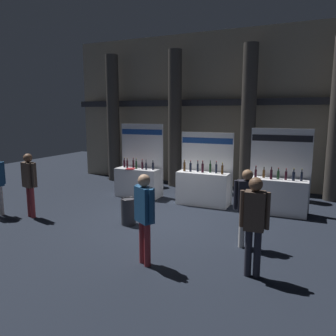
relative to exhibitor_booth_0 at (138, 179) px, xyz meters
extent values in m
plane|color=black|center=(1.87, -2.14, -0.61)|extent=(24.76, 24.76, 0.00)
cube|color=tan|center=(1.87, 2.96, 2.34)|extent=(12.38, 0.25, 5.90)
cube|color=#2D2D33|center=(1.87, 2.65, 2.63)|extent=(12.38, 0.20, 0.24)
cylinder|color=#423D38|center=(-2.34, 2.12, 1.99)|extent=(0.52, 0.52, 5.20)
cylinder|color=#423D38|center=(0.47, 2.12, 1.99)|extent=(0.52, 0.52, 5.20)
cylinder|color=#423D38|center=(3.27, 2.12, 1.99)|extent=(0.52, 0.52, 5.20)
cube|color=white|center=(0.00, -0.05, -0.12)|extent=(1.52, 0.60, 0.98)
cube|color=white|center=(0.00, 0.29, 0.63)|extent=(1.59, 0.04, 2.48)
cube|color=navy|center=(0.00, 0.27, 1.59)|extent=(1.55, 0.01, 0.18)
cylinder|color=black|center=(-0.56, 0.02, 0.49)|extent=(0.07, 0.07, 0.24)
cylinder|color=black|center=(-0.56, 0.02, 0.65)|extent=(0.03, 0.03, 0.08)
cylinder|color=gold|center=(-0.56, 0.02, 0.70)|extent=(0.03, 0.03, 0.02)
cylinder|color=black|center=(-0.38, -0.09, 0.50)|extent=(0.06, 0.06, 0.26)
cylinder|color=black|center=(-0.38, -0.09, 0.67)|extent=(0.03, 0.03, 0.07)
cylinder|color=gold|center=(-0.38, -0.09, 0.71)|extent=(0.03, 0.03, 0.02)
cylinder|color=black|center=(-0.19, -0.01, 0.51)|extent=(0.06, 0.06, 0.27)
cylinder|color=black|center=(-0.19, -0.01, 0.68)|extent=(0.03, 0.03, 0.06)
cylinder|color=red|center=(-0.19, -0.01, 0.72)|extent=(0.03, 0.03, 0.02)
cylinder|color=#19381E|center=(-0.01, -0.12, 0.50)|extent=(0.06, 0.06, 0.26)
cylinder|color=#19381E|center=(-0.01, -0.12, 0.67)|extent=(0.03, 0.03, 0.08)
cylinder|color=gold|center=(-0.01, -0.12, 0.72)|extent=(0.03, 0.03, 0.02)
cylinder|color=black|center=(0.20, -0.08, 0.49)|extent=(0.07, 0.07, 0.24)
cylinder|color=black|center=(0.20, -0.08, 0.65)|extent=(0.03, 0.03, 0.08)
cylinder|color=red|center=(0.20, -0.08, 0.70)|extent=(0.03, 0.03, 0.02)
cylinder|color=black|center=(0.38, -0.15, 0.49)|extent=(0.06, 0.06, 0.24)
cylinder|color=black|center=(0.38, -0.15, 0.65)|extent=(0.03, 0.03, 0.09)
cylinder|color=black|center=(0.38, -0.15, 0.70)|extent=(0.03, 0.03, 0.02)
cylinder|color=black|center=(0.58, -0.04, 0.49)|extent=(0.07, 0.07, 0.24)
cylinder|color=black|center=(0.58, -0.04, 0.64)|extent=(0.03, 0.03, 0.07)
cylinder|color=black|center=(0.58, -0.04, 0.68)|extent=(0.03, 0.03, 0.02)
cube|color=maroon|center=(-0.17, -0.23, 0.38)|extent=(0.35, 0.39, 0.02)
cube|color=white|center=(2.35, -0.12, -0.09)|extent=(1.61, 0.60, 1.03)
cube|color=white|center=(2.35, 0.22, 0.51)|extent=(1.69, 0.04, 2.25)
cube|color=navy|center=(2.35, 0.20, 1.38)|extent=(1.64, 0.01, 0.18)
cylinder|color=#472D14|center=(1.74, -0.15, 0.56)|extent=(0.07, 0.07, 0.28)
cylinder|color=#472D14|center=(1.74, -0.15, 0.73)|extent=(0.03, 0.03, 0.07)
cylinder|color=gold|center=(1.74, -0.15, 0.78)|extent=(0.03, 0.03, 0.02)
cylinder|color=black|center=(1.94, -0.14, 0.55)|extent=(0.07, 0.07, 0.27)
cylinder|color=black|center=(1.94, -0.14, 0.72)|extent=(0.03, 0.03, 0.06)
cylinder|color=red|center=(1.94, -0.14, 0.76)|extent=(0.03, 0.03, 0.02)
cylinder|color=black|center=(2.16, -0.10, 0.55)|extent=(0.06, 0.06, 0.26)
cylinder|color=black|center=(2.16, -0.10, 0.72)|extent=(0.03, 0.03, 0.09)
cylinder|color=red|center=(2.16, -0.10, 0.77)|extent=(0.03, 0.03, 0.02)
cylinder|color=black|center=(2.34, -0.15, 0.56)|extent=(0.07, 0.07, 0.27)
cylinder|color=black|center=(2.34, -0.15, 0.73)|extent=(0.03, 0.03, 0.08)
cylinder|color=red|center=(2.34, -0.15, 0.78)|extent=(0.03, 0.03, 0.02)
cylinder|color=#19381E|center=(2.55, -0.05, 0.55)|extent=(0.07, 0.07, 0.27)
cylinder|color=#19381E|center=(2.55, -0.05, 0.73)|extent=(0.03, 0.03, 0.09)
cylinder|color=black|center=(2.55, -0.05, 0.78)|extent=(0.03, 0.03, 0.02)
cylinder|color=black|center=(2.76, -0.11, 0.56)|extent=(0.06, 0.06, 0.27)
cylinder|color=black|center=(2.76, -0.11, 0.74)|extent=(0.03, 0.03, 0.08)
cylinder|color=red|center=(2.76, -0.11, 0.78)|extent=(0.03, 0.03, 0.02)
cylinder|color=#472D14|center=(2.97, -0.20, 0.55)|extent=(0.07, 0.07, 0.27)
cylinder|color=#472D14|center=(2.97, -0.20, 0.72)|extent=(0.03, 0.03, 0.07)
cylinder|color=gold|center=(2.97, -0.20, 0.77)|extent=(0.03, 0.03, 0.02)
cube|color=white|center=(4.58, -0.15, -0.11)|extent=(1.61, 0.60, 1.00)
cube|color=white|center=(4.58, 0.19, 0.59)|extent=(1.69, 0.04, 2.41)
cube|color=black|center=(4.58, 0.17, 1.52)|extent=(1.65, 0.01, 0.18)
cylinder|color=black|center=(3.96, -0.25, 0.52)|extent=(0.07, 0.07, 0.25)
cylinder|color=black|center=(3.96, -0.25, 0.69)|extent=(0.03, 0.03, 0.09)
cylinder|color=red|center=(3.96, -0.25, 0.74)|extent=(0.03, 0.03, 0.02)
cylinder|color=#472D14|center=(4.17, -0.10, 0.50)|extent=(0.07, 0.07, 0.23)
cylinder|color=#472D14|center=(4.17, -0.10, 0.65)|extent=(0.03, 0.03, 0.07)
cylinder|color=black|center=(4.17, -0.10, 0.70)|extent=(0.03, 0.03, 0.02)
cylinder|color=black|center=(4.39, -0.23, 0.53)|extent=(0.07, 0.07, 0.27)
cylinder|color=black|center=(4.39, -0.23, 0.69)|extent=(0.03, 0.03, 0.07)
cylinder|color=black|center=(4.39, -0.23, 0.74)|extent=(0.03, 0.03, 0.02)
cylinder|color=#19381E|center=(4.56, -0.15, 0.50)|extent=(0.07, 0.07, 0.23)
cylinder|color=#19381E|center=(4.56, -0.15, 0.66)|extent=(0.03, 0.03, 0.08)
cylinder|color=red|center=(4.56, -0.15, 0.71)|extent=(0.03, 0.03, 0.02)
cylinder|color=black|center=(4.77, -0.18, 0.51)|extent=(0.07, 0.07, 0.24)
cylinder|color=black|center=(4.77, -0.18, 0.67)|extent=(0.03, 0.03, 0.06)
cylinder|color=red|center=(4.77, -0.18, 0.71)|extent=(0.03, 0.03, 0.02)
cylinder|color=black|center=(4.97, -0.21, 0.52)|extent=(0.08, 0.08, 0.25)
cylinder|color=black|center=(4.97, -0.21, 0.68)|extent=(0.03, 0.03, 0.08)
cylinder|color=gold|center=(4.97, -0.21, 0.73)|extent=(0.03, 0.03, 0.02)
cylinder|color=black|center=(5.18, -0.17, 0.52)|extent=(0.06, 0.06, 0.26)
cylinder|color=black|center=(5.18, -0.17, 0.68)|extent=(0.03, 0.03, 0.07)
cylinder|color=gold|center=(5.18, -0.17, 0.72)|extent=(0.03, 0.03, 0.02)
cylinder|color=#38383D|center=(1.16, -2.65, -0.28)|extent=(0.38, 0.38, 0.66)
torus|color=black|center=(1.16, -2.65, 0.06)|extent=(0.38, 0.38, 0.02)
cylinder|color=#23232D|center=(4.63, -4.16, -0.18)|extent=(0.12, 0.12, 0.86)
cylinder|color=#23232D|center=(4.48, -4.17, -0.18)|extent=(0.12, 0.12, 0.86)
cube|color=#47382D|center=(4.55, -4.16, 0.59)|extent=(0.35, 0.28, 0.68)
sphere|color=brown|center=(4.55, -4.16, 1.05)|extent=(0.24, 0.24, 0.24)
cylinder|color=#47382D|center=(4.76, -4.15, 0.60)|extent=(0.08, 0.08, 0.64)
cylinder|color=#47382D|center=(4.34, -4.18, 0.60)|extent=(0.08, 0.08, 0.64)
cylinder|color=silver|center=(4.12, -2.96, -0.20)|extent=(0.12, 0.12, 0.82)
cylinder|color=silver|center=(4.27, -2.90, -0.20)|extent=(0.12, 0.12, 0.82)
cube|color=#23232D|center=(4.20, -2.93, 0.53)|extent=(0.43, 0.33, 0.65)
sphere|color=#8C6647|center=(4.20, -2.93, 0.97)|extent=(0.22, 0.22, 0.22)
cylinder|color=#23232D|center=(3.98, -3.02, 0.54)|extent=(0.08, 0.08, 0.61)
cylinder|color=#23232D|center=(4.41, -2.84, 0.54)|extent=(0.08, 0.08, 0.61)
cylinder|color=maroon|center=(2.53, -4.45, -0.19)|extent=(0.12, 0.12, 0.84)
cylinder|color=maroon|center=(2.69, -4.55, -0.19)|extent=(0.12, 0.12, 0.84)
cube|color=navy|center=(2.61, -4.50, 0.56)|extent=(0.45, 0.39, 0.66)
sphere|color=tan|center=(2.61, -4.50, 1.02)|extent=(0.23, 0.23, 0.23)
cylinder|color=navy|center=(2.40, -4.37, 0.58)|extent=(0.08, 0.08, 0.63)
cylinder|color=navy|center=(2.82, -4.63, 0.58)|extent=(0.08, 0.08, 0.63)
cylinder|color=silver|center=(-2.52, -3.42, -0.19)|extent=(0.12, 0.12, 0.84)
cylinder|color=navy|center=(-2.48, -3.29, 0.58)|extent=(0.08, 0.08, 0.63)
cylinder|color=maroon|center=(-1.69, -3.19, -0.18)|extent=(0.12, 0.12, 0.85)
cylinder|color=maroon|center=(-1.52, -3.24, -0.18)|extent=(0.12, 0.12, 0.85)
cube|color=#47382D|center=(-1.60, -3.21, 0.58)|extent=(0.45, 0.35, 0.68)
sphere|color=brown|center=(-1.60, -3.21, 1.04)|extent=(0.23, 0.23, 0.23)
cylinder|color=#47382D|center=(-1.83, -3.14, 0.60)|extent=(0.08, 0.08, 0.64)
cylinder|color=#47382D|center=(-1.37, -3.29, 0.60)|extent=(0.08, 0.08, 0.64)
camera|label=1|loc=(5.36, -9.66, 2.22)|focal=34.93mm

